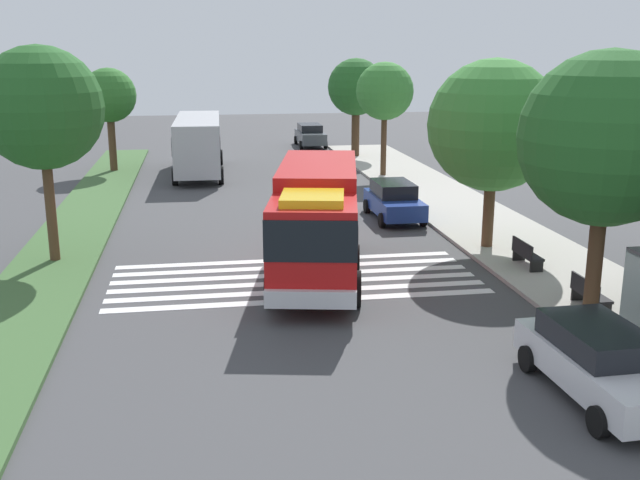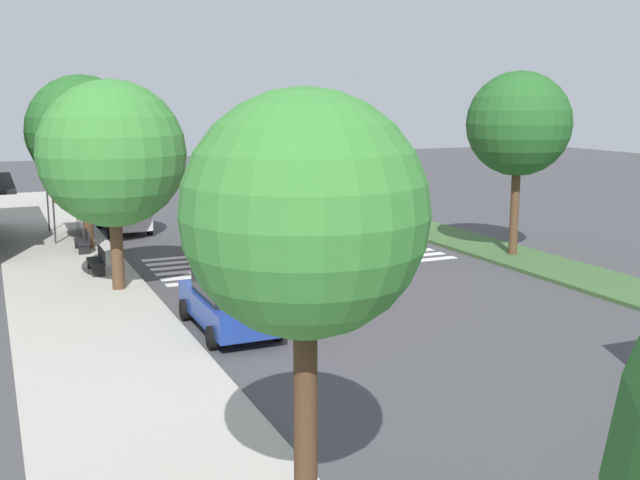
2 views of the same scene
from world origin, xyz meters
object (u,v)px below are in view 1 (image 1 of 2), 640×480
at_px(median_tree_west, 41,108).
at_px(parked_car_west, 310,135).
at_px(bench_west_of_shelter, 526,254).
at_px(bench_near_shelter, 589,293).
at_px(sidewalk_tree_west, 385,92).
at_px(fire_truck, 317,219).
at_px(sidewalk_tree_east, 606,139).
at_px(median_tree_far_west, 109,96).
at_px(transit_bus, 198,141).
at_px(sidewalk_tree_center, 494,126).
at_px(parked_car_mid, 394,200).
at_px(sidewalk_tree_far_west, 356,88).
at_px(parked_car_east, 600,361).

bearing_deg(median_tree_west, parked_car_west, 155.74).
bearing_deg(bench_west_of_shelter, bench_near_shelter, 0.00).
bearing_deg(sidewalk_tree_west, median_tree_west, -45.15).
xyz_separation_m(fire_truck, sidewalk_tree_east, (5.18, 6.99, 3.10)).
height_order(bench_west_of_shelter, median_tree_west, median_tree_west).
distance_m(median_tree_far_west, median_tree_west, 20.18).
xyz_separation_m(fire_truck, parked_car_west, (-33.81, 4.79, -1.16)).
bearing_deg(transit_bus, bench_west_of_shelter, -151.91).
distance_m(sidewalk_tree_center, median_tree_far_west, 26.23).
height_order(parked_car_mid, sidewalk_tree_east, sidewalk_tree_east).
height_order(transit_bus, bench_west_of_shelter, transit_bus).
bearing_deg(fire_truck, transit_bus, -159.10).
bearing_deg(sidewalk_tree_center, fire_truck, -69.37).
relative_size(parked_car_mid, median_tree_far_west, 0.72).
distance_m(sidewalk_tree_far_west, median_tree_west, 28.81).
distance_m(fire_truck, parked_car_west, 34.17).
distance_m(fire_truck, sidewalk_tree_west, 20.61).
height_order(parked_car_west, bench_west_of_shelter, parked_car_west).
bearing_deg(sidewalk_tree_center, median_tree_west, -92.35).
height_order(bench_near_shelter, sidewalk_tree_east, sidewalk_tree_east).
xyz_separation_m(parked_car_mid, bench_west_of_shelter, (8.44, 2.51, -0.27)).
bearing_deg(sidewalk_tree_east, bench_near_shelter, 155.11).
relative_size(bench_west_of_shelter, median_tree_west, 0.21).
height_order(parked_car_mid, sidewalk_tree_west, sidewalk_tree_west).
xyz_separation_m(sidewalk_tree_west, sidewalk_tree_center, (16.53, -0.00, -0.28)).
distance_m(fire_truck, median_tree_west, 10.15).
distance_m(transit_bus, sidewalk_tree_center, 22.26).
bearing_deg(parked_car_west, bench_west_of_shelter, 4.17).
bearing_deg(sidewalk_tree_west, bench_near_shelter, 0.74).
distance_m(parked_car_east, transit_bus, 32.66).
bearing_deg(fire_truck, median_tree_west, -98.99).
relative_size(parked_car_mid, bench_near_shelter, 2.79).
xyz_separation_m(fire_truck, sidewalk_tree_far_west, (-27.27, 6.99, 2.76)).
bearing_deg(parked_car_east, transit_bus, -166.33).
bearing_deg(median_tree_far_west, transit_bus, 73.77).
height_order(parked_car_mid, bench_near_shelter, parked_car_mid).
height_order(fire_truck, parked_car_west, fire_truck).
bearing_deg(sidewalk_tree_west, transit_bus, -104.44).
bearing_deg(median_tree_far_west, sidewalk_tree_west, 74.97).
relative_size(parked_car_west, median_tree_far_west, 0.77).
distance_m(parked_car_mid, transit_bus, 16.17).
xyz_separation_m(parked_car_east, sidewalk_tree_west, (-28.73, 2.20, 4.15)).
height_order(transit_bus, sidewalk_tree_east, sidewalk_tree_east).
distance_m(parked_car_mid, parked_car_east, 17.83).
relative_size(transit_bus, median_tree_far_west, 1.66).
bearing_deg(parked_car_mid, median_tree_far_west, -138.01).
xyz_separation_m(parked_car_west, parked_car_east, (43.38, -0.00, -0.05)).
height_order(parked_car_mid, sidewalk_tree_far_west, sidewalk_tree_far_west).
bearing_deg(sidewalk_tree_center, bench_west_of_shelter, 6.21).
distance_m(bench_west_of_shelter, sidewalk_tree_west, 19.84).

